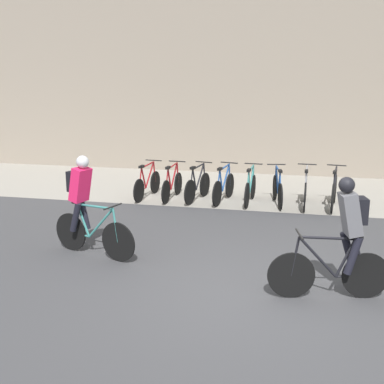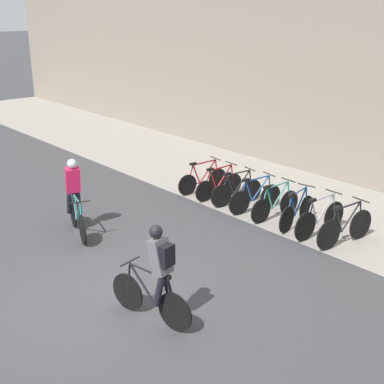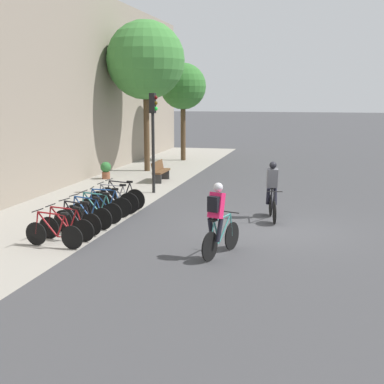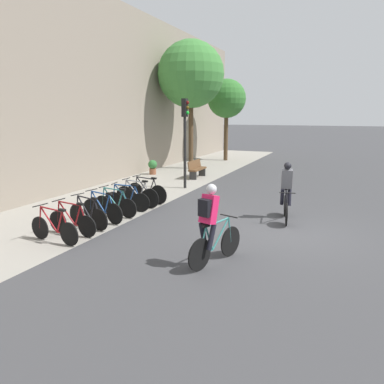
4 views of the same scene
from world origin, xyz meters
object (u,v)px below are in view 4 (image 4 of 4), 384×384
at_px(parked_bike_0, 54,228).
at_px(parked_bike_6, 137,195).
at_px(parked_bike_3, 102,209).
at_px(parked_bike_5, 127,200).
at_px(parked_bike_1, 72,221).
at_px(bench, 197,169).
at_px(parked_bike_7, 147,192).
at_px(cyclist_pink, 211,223).
at_px(cyclist_grey, 286,189).
at_px(potted_plant, 153,166).
at_px(parked_bike_4, 115,204).
at_px(parked_bike_2, 88,215).
at_px(traffic_light_pole, 185,127).

bearing_deg(parked_bike_0, parked_bike_6, 0.02).
bearing_deg(parked_bike_3, parked_bike_5, 0.02).
bearing_deg(parked_bike_1, bench, 2.32).
distance_m(parked_bike_3, parked_bike_7, 2.69).
xyz_separation_m(cyclist_pink, cyclist_grey, (4.30, -0.89, 0.00)).
distance_m(parked_bike_0, potted_plant, 11.01).
bearing_deg(parked_bike_5, parked_bike_6, -0.01).
relative_size(cyclist_grey, parked_bike_3, 1.09).
xyz_separation_m(parked_bike_0, parked_bike_4, (2.69, 0.00, 0.01)).
xyz_separation_m(cyclist_pink, parked_bike_3, (1.86, 4.16, -0.56)).
bearing_deg(parked_bike_7, parked_bike_3, -179.99).
bearing_deg(parked_bike_3, bench, 2.68).
xyz_separation_m(parked_bike_2, traffic_light_pole, (6.45, -0.17, 2.26)).
height_order(parked_bike_7, potted_plant, parked_bike_7).
relative_size(traffic_light_pole, potted_plant, 4.93).
relative_size(parked_bike_1, parked_bike_6, 0.94).
height_order(parked_bike_7, bench, parked_bike_7).
height_order(parked_bike_0, potted_plant, parked_bike_0).
bearing_deg(parked_bike_4, potted_plant, 20.75).
relative_size(parked_bike_6, traffic_light_pole, 0.45).
distance_m(traffic_light_pole, potted_plant, 4.78).
bearing_deg(cyclist_pink, parked_bike_6, 47.02).
distance_m(cyclist_grey, parked_bike_0, 6.76).
distance_m(bench, potted_plant, 2.60).
bearing_deg(bench, parked_bike_7, -176.09).
bearing_deg(parked_bike_4, traffic_light_pole, -1.94).
bearing_deg(parked_bike_7, traffic_light_pole, -3.23).
relative_size(cyclist_pink, parked_bike_1, 1.09).
xyz_separation_m(parked_bike_1, parked_bike_6, (3.36, 0.00, 0.03)).
bearing_deg(traffic_light_pole, parked_bike_5, 177.75).
height_order(parked_bike_1, parked_bike_7, parked_bike_7).
height_order(parked_bike_0, parked_bike_3, parked_bike_3).
bearing_deg(bench, parked_bike_4, -177.09).
bearing_deg(bench, parked_bike_0, -177.83).
relative_size(parked_bike_2, traffic_light_pole, 0.41).
relative_size(cyclist_grey, parked_bike_5, 1.11).
bearing_deg(parked_bike_4, parked_bike_2, 179.97).
bearing_deg(cyclist_grey, potted_plant, 52.65).
bearing_deg(potted_plant, parked_bike_1, -163.20).
bearing_deg(cyclist_pink, parked_bike_5, 52.38).
relative_size(parked_bike_3, parked_bike_5, 1.01).
distance_m(cyclist_pink, parked_bike_5, 5.28).
bearing_deg(cyclist_pink, parked_bike_0, 92.22).
xyz_separation_m(parked_bike_1, parked_bike_3, (1.34, 0.00, 0.01)).
bearing_deg(parked_bike_7, parked_bike_4, -179.98).
bearing_deg(parked_bike_0, cyclist_grey, -48.47).
distance_m(parked_bike_1, bench, 9.86).
height_order(cyclist_pink, parked_bike_2, cyclist_pink).
height_order(cyclist_grey, parked_bike_0, cyclist_grey).
distance_m(cyclist_pink, parked_bike_7, 6.18).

